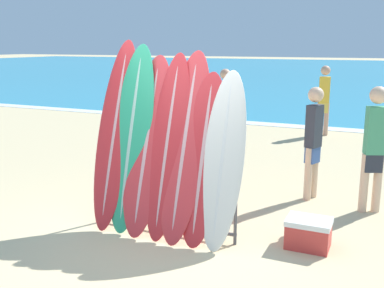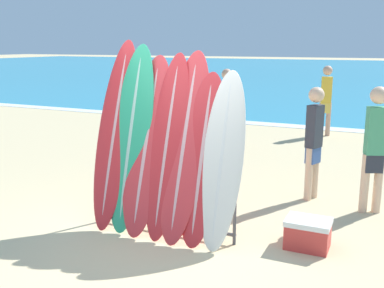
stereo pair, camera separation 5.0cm
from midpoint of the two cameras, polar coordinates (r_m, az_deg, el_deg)
The scene contains 15 objects.
ground_plane at distance 5.53m, azimuth -3.84°, elevation -12.71°, with size 160.00×160.00×0.00m, color #CCB789.
ocean_water at distance 42.47m, azimuth 21.45°, elevation 8.53°, with size 120.00×60.00×0.01m.
surfboard_rack at distance 5.71m, azimuth -3.09°, elevation -6.26°, with size 1.88×0.04×0.97m.
surfboard_slot_0 at distance 5.96m, azimuth -9.50°, elevation 1.32°, with size 0.52×0.87×2.43m.
surfboard_slot_1 at distance 5.81m, azimuth -7.49°, elevation 0.82°, with size 0.57×0.78×2.37m.
surfboard_slot_2 at distance 5.70m, azimuth -5.50°, elevation -0.07°, with size 0.59×0.84×2.24m.
surfboard_slot_3 at distance 5.55m, azimuth -2.89°, elevation -0.19°, with size 0.49×0.82×2.27m.
surfboard_slot_4 at distance 5.46m, azimuth -0.70°, elevation -0.24°, with size 0.56×0.89×2.30m.
surfboard_slot_5 at distance 5.35m, azimuth 1.58°, elevation -1.90°, with size 0.54×0.71×2.05m.
surfboard_slot_6 at distance 5.25m, azimuth 4.16°, elevation -2.06°, with size 0.51×0.69×2.08m.
person_near_water at distance 6.75m, azimuth 22.39°, elevation -0.16°, with size 0.30×0.25×1.80m.
person_mid_beach at distance 12.22m, azimuth 16.76°, elevation 5.63°, with size 0.30×0.24×1.82m.
person_far_left at distance 10.49m, azimuth 4.52°, elevation 5.01°, with size 0.30×0.30×1.81m.
person_far_right at distance 7.07m, azimuth 15.41°, elevation 0.60°, with size 0.24×0.29×1.74m.
cooler_box at distance 5.57m, azimuth 14.75°, elevation -10.91°, with size 0.52×0.39×0.35m.
Camera 2 is at (2.42, -4.38, 2.36)m, focal length 42.00 mm.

